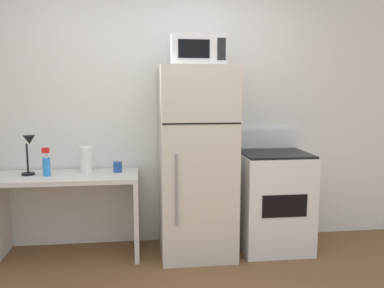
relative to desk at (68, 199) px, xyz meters
The scene contains 9 objects.
wall_back_white 1.21m from the desk, 20.94° to the left, with size 5.00×0.10×2.60m, color white.
desk is the anchor object (origin of this frame).
desk_lamp 0.56m from the desk, behind, with size 0.14×0.12×0.35m.
spray_bottle 0.36m from the desk, behind, with size 0.06×0.06×0.25m.
paper_towel_roll 0.38m from the desk, 25.45° to the left, with size 0.11×0.11×0.24m, color white.
coffee_mug 0.52m from the desk, ahead, with size 0.08×0.08×0.10m, color #264C99.
refrigerator 1.20m from the desk, ahead, with size 0.66×0.67×1.70m.
microwave 1.74m from the desk, ahead, with size 0.46×0.35×0.26m.
oven_range 1.89m from the desk, ahead, with size 0.63×0.61×1.10m.
Camera 1 is at (-0.20, -2.17, 1.50)m, focal length 37.01 mm.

